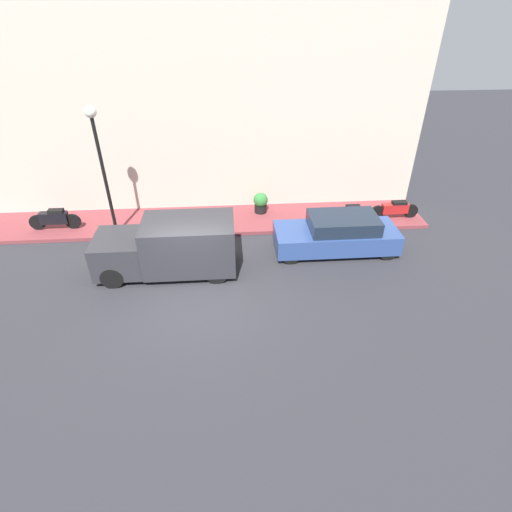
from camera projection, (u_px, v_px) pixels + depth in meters
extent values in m
plane|color=#2D2D33|center=(194.00, 298.00, 12.16)|extent=(60.00, 60.00, 0.00)
cube|color=brown|center=(200.00, 221.00, 16.19)|extent=(2.37, 18.07, 0.14)
cube|color=beige|center=(194.00, 118.00, 15.25)|extent=(0.30, 18.07, 7.61)
cube|color=#2D4784|center=(335.00, 238.00, 14.19)|extent=(1.68, 4.31, 0.69)
cube|color=#192333|center=(343.00, 223.00, 13.88)|extent=(1.48, 2.37, 0.49)
cylinder|color=black|center=(291.00, 255.00, 13.60)|extent=(0.20, 0.62, 0.62)
cylinder|color=black|center=(285.00, 234.00, 14.80)|extent=(0.20, 0.62, 0.62)
cylinder|color=black|center=(388.00, 251.00, 13.81)|extent=(0.20, 0.62, 0.62)
cylinder|color=black|center=(374.00, 231.00, 15.01)|extent=(0.20, 0.62, 0.62)
cube|color=#2D2D33|center=(190.00, 244.00, 12.90)|extent=(1.82, 2.91, 1.63)
cube|color=#2D2D33|center=(121.00, 253.00, 12.89)|extent=(1.73, 1.57, 1.14)
cube|color=#192333|center=(111.00, 245.00, 12.70)|extent=(1.55, 0.86, 0.46)
cylinder|color=black|center=(112.00, 278.00, 12.45)|extent=(0.22, 0.71, 0.71)
cylinder|color=black|center=(122.00, 251.00, 13.75)|extent=(0.22, 0.71, 0.71)
cylinder|color=black|center=(217.00, 273.00, 12.66)|extent=(0.22, 0.71, 0.71)
cylinder|color=black|center=(217.00, 247.00, 13.96)|extent=(0.22, 0.71, 0.71)
cube|color=black|center=(54.00, 218.00, 15.24)|extent=(0.30, 1.03, 0.45)
cube|color=black|center=(56.00, 211.00, 15.09)|extent=(0.27, 0.56, 0.12)
cylinder|color=black|center=(37.00, 223.00, 15.29)|extent=(0.10, 0.60, 0.60)
cylinder|color=black|center=(73.00, 221.00, 15.38)|extent=(0.10, 0.60, 0.60)
cube|color=#B7B7BF|center=(349.00, 213.00, 15.69)|extent=(0.30, 1.00, 0.36)
cube|color=black|center=(353.00, 207.00, 15.56)|extent=(0.27, 0.55, 0.12)
cylinder|color=black|center=(333.00, 216.00, 15.72)|extent=(0.10, 0.60, 0.60)
cylinder|color=black|center=(364.00, 215.00, 15.80)|extent=(0.10, 0.60, 0.60)
cube|color=#B21E1E|center=(395.00, 208.00, 16.03)|extent=(0.30, 1.04, 0.37)
cube|color=black|center=(399.00, 203.00, 15.91)|extent=(0.27, 0.57, 0.12)
cylinder|color=black|center=(377.00, 212.00, 16.07)|extent=(0.10, 0.56, 0.56)
cylinder|color=black|center=(411.00, 211.00, 16.15)|extent=(0.10, 0.56, 0.56)
cylinder|color=black|center=(105.00, 179.00, 14.02)|extent=(0.12, 0.12, 4.36)
sphere|color=silver|center=(90.00, 112.00, 12.76)|extent=(0.40, 0.40, 0.40)
cylinder|color=black|center=(261.00, 209.00, 16.61)|extent=(0.51, 0.51, 0.32)
sphere|color=#337F38|center=(261.00, 200.00, 16.39)|extent=(0.59, 0.59, 0.59)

